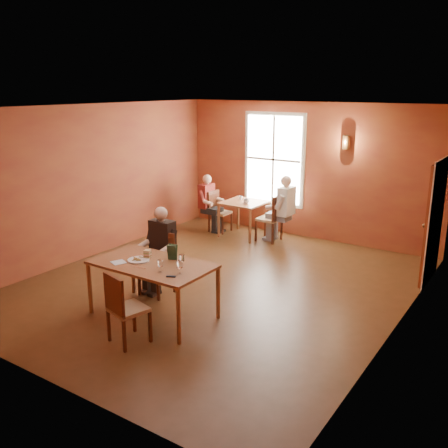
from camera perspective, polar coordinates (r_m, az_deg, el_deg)
The scene contains 29 objects.
ground at distance 8.70m, azimuth -0.74°, elevation -6.97°, with size 6.00×7.00×0.01m, color brown.
wall_back at distance 11.25m, azimuth 9.41°, elevation 5.98°, with size 6.00×0.04×3.00m, color brown.
wall_front at distance 5.81m, azimuth -20.71°, elevation -3.89°, with size 6.00×0.04×3.00m, color brown.
wall_left at distance 10.21m, azimuth -14.86°, elevation 4.70°, with size 0.04×7.00×3.00m, color brown.
wall_right at distance 7.05m, azimuth 19.80°, elevation -0.47°, with size 0.04×7.00×3.00m, color brown.
ceiling at distance 8.04m, azimuth -0.81°, elevation 13.18°, with size 6.00×7.00×0.04m, color white.
window at distance 11.52m, azimuth 5.70°, elevation 7.34°, with size 1.36×0.10×1.96m, color white.
door at distance 9.35m, azimuth 22.72°, elevation 0.20°, with size 0.12×1.04×2.10m, color maroon.
wall_sconce at distance 10.73m, azimuth 13.78°, elevation 9.06°, with size 0.16×0.16×0.28m, color brown.
main_table at distance 7.52m, azimuth -8.10°, elevation -7.42°, with size 1.78×1.00×0.84m, color brown, non-canonical shape.
chair_diner_main at distance 8.25m, azimuth -7.74°, elevation -4.61°, with size 0.45×0.45×1.02m, color brown, non-canonical shape.
diner_main at distance 8.17m, azimuth -7.92°, elevation -3.53°, with size 0.55×0.55×1.36m, color black, non-canonical shape.
chair_empty at distance 6.81m, azimuth -10.87°, elevation -9.36°, with size 0.44×0.44×0.99m, color #3B220D, non-canonical shape.
plate_food at distance 7.48m, azimuth -9.74°, elevation -4.01°, with size 0.32×0.32×0.04m, color white.
sandwich at distance 7.54m, azimuth -8.74°, elevation -3.52°, with size 0.09×0.09×0.11m, color tan.
goblet_a at distance 7.14m, azimuth -4.84°, elevation -4.14°, with size 0.08×0.08×0.20m, color white, non-canonical shape.
goblet_b at distance 6.88m, azimuth -5.10°, elevation -4.88°, with size 0.08×0.08×0.21m, color white, non-canonical shape.
goblet_c at distance 6.97m, azimuth -7.28°, elevation -4.72°, with size 0.08×0.08×0.20m, color white, non-canonical shape.
menu_stand at distance 7.43m, azimuth -5.92°, elevation -3.22°, with size 0.14×0.07×0.23m, color #22422A.
knife at distance 7.21m, azimuth -9.66°, elevation -4.93°, with size 0.23×0.02×0.00m, color white.
napkin at distance 7.47m, azimuth -11.95°, elevation -4.30°, with size 0.19×0.19×0.01m, color white.
sunglasses at distance 6.81m, azimuth -6.07°, elevation -5.97°, with size 0.13×0.04×0.02m, color black.
second_table at distance 11.36m, azimuth 2.28°, elevation 0.59°, with size 0.90×0.90×0.80m, color brown, non-canonical shape.
chair_diner_white at distance 11.02m, azimuth 5.17°, elevation 0.72°, with size 0.46×0.46×1.04m, color brown, non-canonical shape.
diner_white at distance 10.96m, azimuth 5.34°, elevation 1.67°, with size 0.57×0.57×1.43m, color beige, non-canonical shape.
chair_diner_maroon at distance 11.68m, azimuth -0.43°, elevation 1.44°, with size 0.42×0.42×0.96m, color #3E2615, non-canonical shape.
diner_maroon at distance 11.66m, azimuth -0.56°, elevation 2.25°, with size 0.52×0.52×1.29m, color maroon, non-canonical shape.
cup_a at distance 11.09m, azimuth 2.56°, elevation 2.61°, with size 0.13×0.13×0.11m, color silver.
cup_b at distance 11.45m, azimuth 1.91°, elevation 3.00°, with size 0.10×0.10×0.09m, color silver.
Camera 1 is at (4.54, -6.62, 3.34)m, focal length 40.00 mm.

